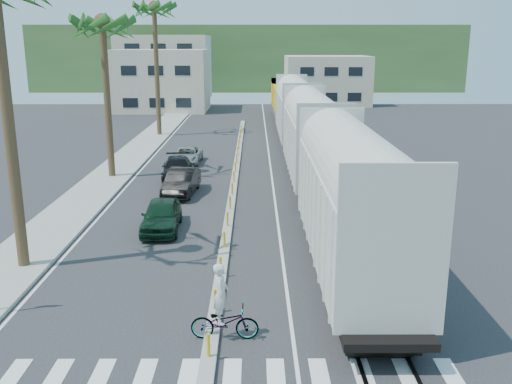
% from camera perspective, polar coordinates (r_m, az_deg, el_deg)
% --- Properties ---
extents(ground, '(140.00, 140.00, 0.00)m').
position_cam_1_polar(ground, '(17.92, -4.50, -14.83)').
color(ground, '#28282B').
rests_on(ground, ground).
extents(sidewalk, '(3.00, 90.00, 0.15)m').
position_cam_1_polar(sidewalk, '(42.62, -13.49, 2.43)').
color(sidewalk, gray).
rests_on(sidewalk, ground).
extents(rails, '(1.56, 100.00, 0.06)m').
position_cam_1_polar(rails, '(44.57, 4.58, 3.26)').
color(rails, black).
rests_on(rails, ground).
extents(median, '(0.45, 60.00, 0.85)m').
position_cam_1_polar(median, '(36.58, -2.22, 0.86)').
color(median, gray).
rests_on(median, ground).
extents(crosswalk, '(14.00, 2.20, 0.01)m').
position_cam_1_polar(crosswalk, '(16.21, -5.04, -18.29)').
color(crosswalk, silver).
rests_on(crosswalk, ground).
extents(lane_markings, '(9.42, 90.00, 0.01)m').
position_cam_1_polar(lane_markings, '(41.63, -4.94, 2.40)').
color(lane_markings, silver).
rests_on(lane_markings, ground).
extents(freight_train, '(3.00, 60.94, 5.85)m').
position_cam_1_polar(freight_train, '(41.95, 4.90, 6.53)').
color(freight_train, beige).
rests_on(freight_train, ground).
extents(palm_trees, '(3.50, 37.20, 13.75)m').
position_cam_1_polar(palm_trees, '(39.44, -14.64, 17.12)').
color(palm_trees, brown).
rests_on(palm_trees, ground).
extents(buildings, '(38.00, 27.00, 10.00)m').
position_cam_1_polar(buildings, '(87.66, -5.34, 11.70)').
color(buildings, '#B6AA91').
rests_on(buildings, ground).
extents(hillside, '(80.00, 20.00, 12.00)m').
position_cam_1_polar(hillside, '(115.59, -0.85, 13.27)').
color(hillside, '#385628').
rests_on(hillside, ground).
extents(car_lead, '(2.13, 4.53, 1.49)m').
position_cam_1_polar(car_lead, '(27.93, -9.44, -2.31)').
color(car_lead, black).
rests_on(car_lead, ground).
extents(car_second, '(2.37, 4.84, 1.51)m').
position_cam_1_polar(car_second, '(34.43, -7.46, 1.01)').
color(car_second, black).
rests_on(car_second, ground).
extents(car_third, '(2.90, 5.19, 1.40)m').
position_cam_1_polar(car_third, '(38.50, -7.88, 2.37)').
color(car_third, black).
rests_on(car_third, ground).
extents(car_rear, '(2.28, 4.44, 1.20)m').
position_cam_1_polar(car_rear, '(43.37, -6.88, 3.65)').
color(car_rear, '#A6A8AB').
rests_on(car_rear, ground).
extents(cyclist, '(0.88, 2.12, 2.45)m').
position_cam_1_polar(cyclist, '(17.78, -3.25, -12.14)').
color(cyclist, '#9EA0A5').
rests_on(cyclist, ground).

